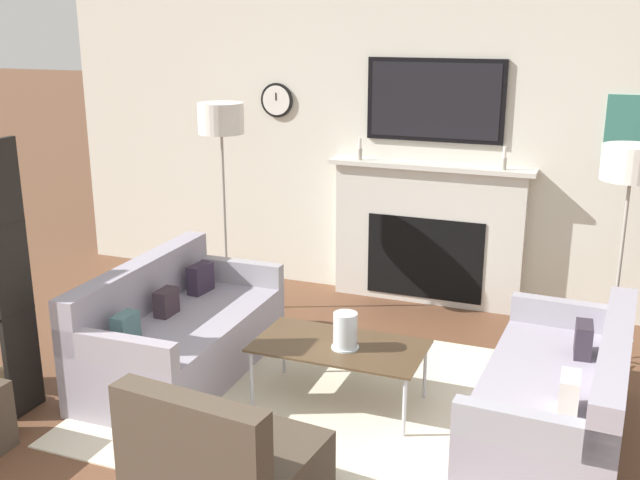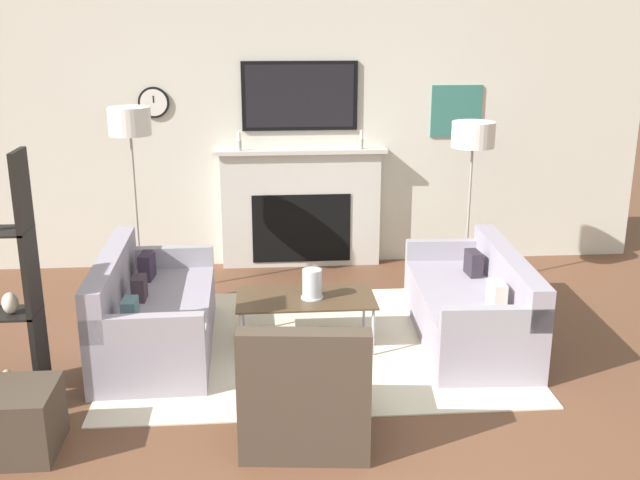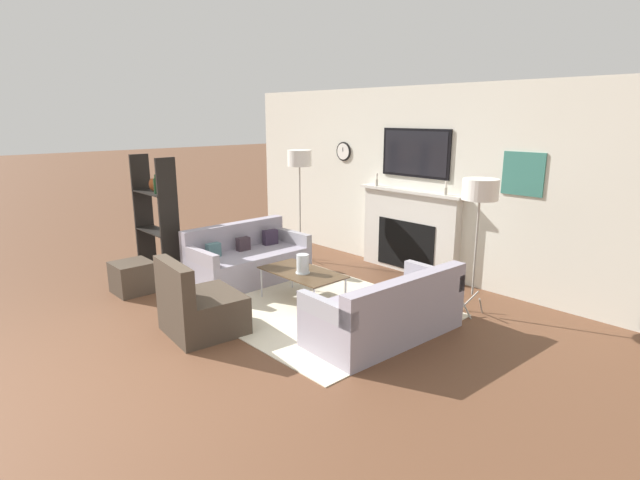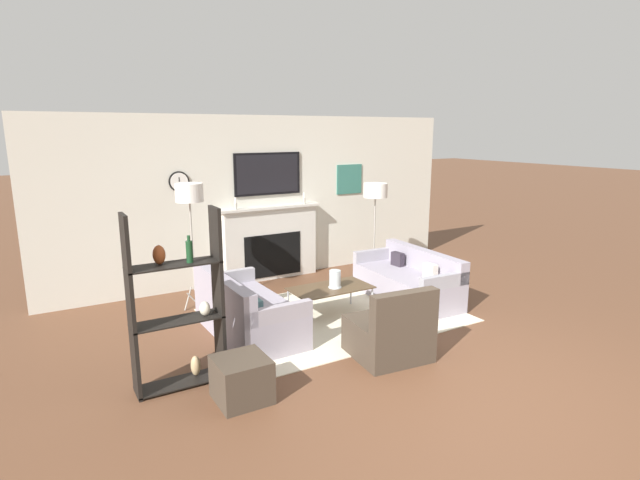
{
  "view_description": "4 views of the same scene",
  "coord_description": "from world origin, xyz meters",
  "px_view_note": "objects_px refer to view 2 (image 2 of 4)",
  "views": [
    {
      "loc": [
        1.41,
        -1.68,
        2.4
      ],
      "look_at": [
        -0.3,
        2.69,
        1.03
      ],
      "focal_mm": 42.0,
      "sensor_mm": 36.0,
      "label": 1
    },
    {
      "loc": [
        -0.4,
        -3.05,
        2.54
      ],
      "look_at": [
        0.06,
        2.68,
        0.81
      ],
      "focal_mm": 42.0,
      "sensor_mm": 36.0,
      "label": 2
    },
    {
      "loc": [
        4.4,
        -1.36,
        2.29
      ],
      "look_at": [
        0.03,
        2.66,
        0.8
      ],
      "focal_mm": 28.0,
      "sensor_mm": 36.0,
      "label": 3
    },
    {
      "loc": [
        -3.42,
        -2.94,
        2.46
      ],
      "look_at": [
        -0.15,
        2.61,
        1.04
      ],
      "focal_mm": 28.0,
      "sensor_mm": 36.0,
      "label": 4
    }
  ],
  "objects_px": {
    "couch_right": "(473,308)",
    "couch_left": "(152,316)",
    "floor_lamp_left": "(130,125)",
    "floor_lamp_right": "(473,137)",
    "coffee_table": "(306,300)",
    "armchair": "(306,398)",
    "hurricane_candle": "(312,285)",
    "ottoman": "(17,421)"
  },
  "relations": [
    {
      "from": "couch_left",
      "to": "ottoman",
      "type": "distance_m",
      "value": 1.53
    },
    {
      "from": "hurricane_candle",
      "to": "floor_lamp_right",
      "type": "distance_m",
      "value": 2.23
    },
    {
      "from": "couch_left",
      "to": "ottoman",
      "type": "xyz_separation_m",
      "value": [
        -0.62,
        -1.4,
        -0.08
      ]
    },
    {
      "from": "couch_left",
      "to": "hurricane_candle",
      "type": "bearing_deg",
      "value": -1.85
    },
    {
      "from": "couch_left",
      "to": "floor_lamp_left",
      "type": "bearing_deg",
      "value": 102.35
    },
    {
      "from": "couch_right",
      "to": "armchair",
      "type": "relative_size",
      "value": 2.08
    },
    {
      "from": "hurricane_candle",
      "to": "ottoman",
      "type": "bearing_deg",
      "value": -144.04
    },
    {
      "from": "coffee_table",
      "to": "floor_lamp_left",
      "type": "height_order",
      "value": "floor_lamp_left"
    },
    {
      "from": "couch_right",
      "to": "armchair",
      "type": "bearing_deg",
      "value": -135.99
    },
    {
      "from": "floor_lamp_left",
      "to": "floor_lamp_right",
      "type": "bearing_deg",
      "value": -0.0
    },
    {
      "from": "coffee_table",
      "to": "floor_lamp_right",
      "type": "distance_m",
      "value": 2.31
    },
    {
      "from": "couch_right",
      "to": "floor_lamp_left",
      "type": "xyz_separation_m",
      "value": [
        -2.83,
        1.22,
        1.34
      ]
    },
    {
      "from": "couch_left",
      "to": "floor_lamp_left",
      "type": "distance_m",
      "value": 1.82
    },
    {
      "from": "couch_right",
      "to": "floor_lamp_right",
      "type": "xyz_separation_m",
      "value": [
        0.27,
        1.22,
        1.19
      ]
    },
    {
      "from": "ottoman",
      "to": "armchair",
      "type": "bearing_deg",
      "value": 0.32
    },
    {
      "from": "couch_right",
      "to": "couch_left",
      "type": "bearing_deg",
      "value": 179.96
    },
    {
      "from": "couch_left",
      "to": "coffee_table",
      "type": "relative_size",
      "value": 1.54
    },
    {
      "from": "coffee_table",
      "to": "floor_lamp_right",
      "type": "height_order",
      "value": "floor_lamp_right"
    },
    {
      "from": "couch_right",
      "to": "floor_lamp_right",
      "type": "relative_size",
      "value": 1.09
    },
    {
      "from": "hurricane_candle",
      "to": "floor_lamp_left",
      "type": "relative_size",
      "value": 0.13
    },
    {
      "from": "armchair",
      "to": "floor_lamp_left",
      "type": "xyz_separation_m",
      "value": [
        -1.39,
        2.61,
        1.34
      ]
    },
    {
      "from": "floor_lamp_left",
      "to": "ottoman",
      "type": "distance_m",
      "value": 3.0
    },
    {
      "from": "couch_right",
      "to": "floor_lamp_right",
      "type": "height_order",
      "value": "floor_lamp_right"
    },
    {
      "from": "hurricane_candle",
      "to": "ottoman",
      "type": "relative_size",
      "value": 0.49
    },
    {
      "from": "armchair",
      "to": "floor_lamp_left",
      "type": "bearing_deg",
      "value": 118.09
    },
    {
      "from": "floor_lamp_left",
      "to": "ottoman",
      "type": "relative_size",
      "value": 3.72
    },
    {
      "from": "hurricane_candle",
      "to": "floor_lamp_right",
      "type": "height_order",
      "value": "floor_lamp_right"
    },
    {
      "from": "armchair",
      "to": "floor_lamp_right",
      "type": "bearing_deg",
      "value": 56.76
    },
    {
      "from": "couch_right",
      "to": "floor_lamp_left",
      "type": "distance_m",
      "value": 3.36
    },
    {
      "from": "armchair",
      "to": "coffee_table",
      "type": "distance_m",
      "value": 1.39
    },
    {
      "from": "couch_right",
      "to": "hurricane_candle",
      "type": "relative_size",
      "value": 7.43
    },
    {
      "from": "couch_right",
      "to": "floor_lamp_right",
      "type": "bearing_deg",
      "value": 77.38
    },
    {
      "from": "couch_right",
      "to": "coffee_table",
      "type": "distance_m",
      "value": 1.36
    },
    {
      "from": "couch_left",
      "to": "ottoman",
      "type": "height_order",
      "value": "couch_left"
    },
    {
      "from": "armchair",
      "to": "ottoman",
      "type": "distance_m",
      "value": 1.75
    },
    {
      "from": "couch_left",
      "to": "coffee_table",
      "type": "distance_m",
      "value": 1.21
    },
    {
      "from": "armchair",
      "to": "hurricane_candle",
      "type": "relative_size",
      "value": 3.57
    },
    {
      "from": "coffee_table",
      "to": "floor_lamp_left",
      "type": "relative_size",
      "value": 0.61
    },
    {
      "from": "couch_left",
      "to": "hurricane_candle",
      "type": "relative_size",
      "value": 7.1
    },
    {
      "from": "couch_right",
      "to": "hurricane_candle",
      "type": "xyz_separation_m",
      "value": [
        -1.31,
        -0.04,
        0.24
      ]
    },
    {
      "from": "floor_lamp_left",
      "to": "armchair",
      "type": "bearing_deg",
      "value": -61.91
    },
    {
      "from": "ottoman",
      "to": "floor_lamp_right",
      "type": "bearing_deg",
      "value": 37.19
    }
  ]
}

